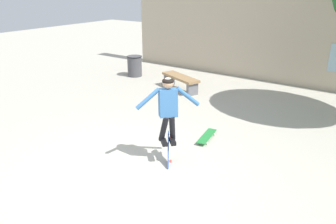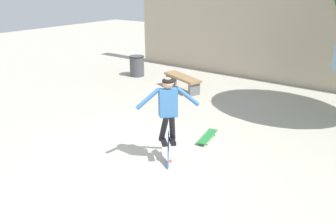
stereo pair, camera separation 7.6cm
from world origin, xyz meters
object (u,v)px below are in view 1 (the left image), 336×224
park_bench (180,80)px  trash_bin (135,66)px  skateboard_resting (207,136)px  skater (168,105)px  skateboard_flipping (168,151)px

park_bench → trash_bin: (-2.42, 0.49, 0.06)m
park_bench → skateboard_resting: (2.53, -2.77, -0.28)m
park_bench → trash_bin: bearing=-169.7°
trash_bin → skater: (4.81, -4.61, 0.80)m
trash_bin → skater: size_ratio=0.58×
skater → trash_bin: bearing=-179.8°
trash_bin → skateboard_resting: bearing=-33.3°
park_bench → skater: bearing=-38.1°
skateboard_resting → park_bench: bearing=33.2°
trash_bin → skateboard_resting: (4.95, -3.26, -0.34)m
park_bench → skateboard_flipping: (2.39, -4.11, -0.11)m
trash_bin → skateboard_flipping: 6.66m
skateboard_resting → skater: bearing=164.6°
park_bench → skateboard_flipping: 4.76m
skateboard_flipping → skateboard_resting: bearing=139.7°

